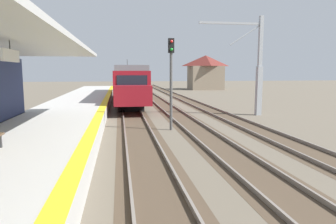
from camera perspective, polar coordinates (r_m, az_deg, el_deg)
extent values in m
cube|color=#B7B5AD|center=(14.99, -22.09, -4.24)|extent=(5.00, 80.00, 0.90)
cube|color=yellow|center=(14.56, -13.51, -2.41)|extent=(0.50, 80.00, 0.01)
cube|color=white|center=(10.21, -27.20, 9.29)|extent=(0.08, 1.40, 0.36)
cylinder|color=#333333|center=(10.23, -27.30, 11.06)|extent=(0.03, 0.03, 0.27)
cube|color=#4C3D2D|center=(18.63, -5.87, -2.91)|extent=(2.34, 120.00, 0.01)
cube|color=slate|center=(18.59, -8.09, -2.72)|extent=(0.08, 120.00, 0.15)
cube|color=slate|center=(18.67, -3.66, -2.61)|extent=(0.08, 120.00, 0.15)
cube|color=#4C3D2D|center=(19.11, 4.37, -2.62)|extent=(2.34, 120.00, 0.01)
cube|color=slate|center=(18.95, 2.25, -2.45)|extent=(0.08, 120.00, 0.15)
cube|color=slate|center=(19.28, 6.46, -2.33)|extent=(0.08, 120.00, 0.15)
cube|color=#4C3D2D|center=(20.17, 13.82, -2.29)|extent=(2.34, 120.00, 0.01)
cube|color=slate|center=(19.89, 11.91, -2.14)|extent=(0.08, 120.00, 0.15)
cube|color=slate|center=(20.44, 15.69, -2.00)|extent=(0.08, 120.00, 0.15)
cube|color=maroon|center=(32.70, -7.33, 5.18)|extent=(2.90, 18.00, 2.70)
cube|color=slate|center=(32.67, -7.37, 7.93)|extent=(2.67, 18.00, 0.44)
cube|color=black|center=(23.67, -6.67, 5.31)|extent=(2.32, 0.06, 1.21)
cube|color=maroon|center=(22.94, -6.56, 3.05)|extent=(2.78, 1.60, 1.49)
cube|color=black|center=(32.76, -4.77, 5.93)|extent=(0.04, 15.84, 0.86)
cylinder|color=#333333|center=(36.28, -7.56, 8.94)|extent=(0.06, 0.06, 0.90)
cube|color=black|center=(26.99, -6.89, 1.07)|extent=(2.17, 2.20, 0.72)
cube|color=black|center=(38.63, -7.55, 2.98)|extent=(2.17, 2.20, 0.72)
cylinder|color=#4C4C4C|center=(17.56, 0.57, 3.72)|extent=(0.16, 0.16, 4.40)
cube|color=black|center=(17.58, 0.58, 12.21)|extent=(0.32, 0.24, 0.80)
sphere|color=red|center=(17.46, 0.66, 12.97)|extent=(0.16, 0.16, 0.16)
sphere|color=green|center=(17.42, 0.66, 11.53)|extent=(0.16, 0.16, 0.16)
cube|color=#9EA3A8|center=(24.73, 16.47, 3.76)|extent=(0.40, 0.40, 3.75)
cube|color=#9EA3A8|center=(24.79, 16.80, 12.44)|extent=(0.28, 0.28, 3.75)
cube|color=#9EA3A8|center=(24.01, 11.55, 15.84)|extent=(4.80, 0.16, 0.16)
cylinder|color=#9EA3A8|center=(24.35, 14.22, 13.74)|extent=(2.47, 0.07, 1.60)
cube|color=#7F705B|center=(58.99, 6.95, 6.31)|extent=(6.00, 4.80, 4.40)
pyramid|color=maroon|center=(59.02, 7.00, 9.42)|extent=(6.60, 5.28, 2.00)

